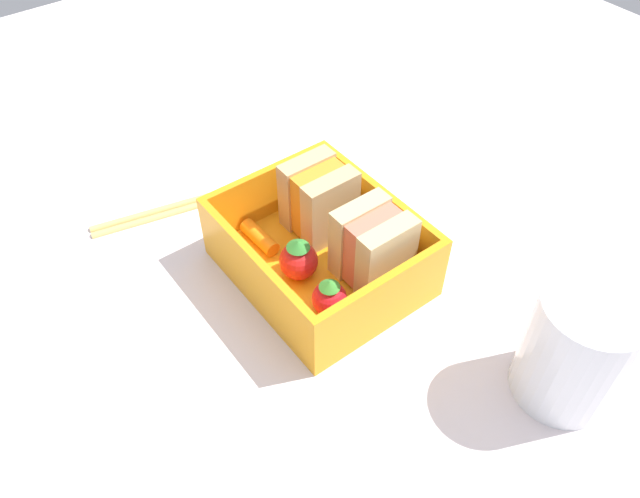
{
  "coord_description": "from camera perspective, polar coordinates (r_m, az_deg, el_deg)",
  "views": [
    {
      "loc": [
        26.47,
        -20.09,
        37.38
      ],
      "look_at": [
        0.0,
        0.0,
        2.7
      ],
      "focal_mm": 35.0,
      "sensor_mm": 36.0,
      "label": 1
    }
  ],
  "objects": [
    {
      "name": "ground_plane",
      "position": [
        0.51,
        -0.0,
        -2.89
      ],
      "size": [
        120.0,
        120.0,
        2.0
      ],
      "primitive_type": "cube",
      "color": "silver"
    },
    {
      "name": "bento_tray",
      "position": [
        0.5,
        -0.0,
        -1.68
      ],
      "size": [
        15.03,
        12.31,
        1.2
      ],
      "primitive_type": "cube",
      "color": "orange",
      "rests_on": "ground_plane"
    },
    {
      "name": "bento_rim",
      "position": [
        0.47,
        -0.0,
        0.69
      ],
      "size": [
        15.03,
        12.31,
        4.66
      ],
      "color": "orange",
      "rests_on": "bento_tray"
    },
    {
      "name": "sandwich_left",
      "position": [
        0.5,
        -0.13,
        4.57
      ],
      "size": [
        4.67,
        4.73,
        6.01
      ],
      "color": "tan",
      "rests_on": "bento_tray"
    },
    {
      "name": "sandwich_center_left",
      "position": [
        0.46,
        4.81,
        0.21
      ],
      "size": [
        4.67,
        4.73,
        6.01
      ],
      "color": "#D2B882",
      "rests_on": "bento_tray"
    },
    {
      "name": "carrot_stick_far_left",
      "position": [
        0.5,
        -5.54,
        1.07
      ],
      "size": [
        3.82,
        1.4,
        1.26
      ],
      "primitive_type": "cylinder",
      "rotation": [
        1.57,
        0.0,
        1.61
      ],
      "color": "orange",
      "rests_on": "bento_tray"
    },
    {
      "name": "strawberry_left",
      "position": [
        0.47,
        -1.98,
        -0.98
      ],
      "size": [
        2.97,
        2.97,
        3.57
      ],
      "color": "red",
      "rests_on": "bento_tray"
    },
    {
      "name": "strawberry_far_left",
      "position": [
        0.45,
        0.86,
        -4.46
      ],
      "size": [
        2.59,
        2.59,
        3.19
      ],
      "color": "red",
      "rests_on": "bento_tray"
    },
    {
      "name": "chopstick_pair",
      "position": [
        0.57,
        -10.04,
        4.75
      ],
      "size": [
        6.14,
        20.96,
        0.7
      ],
      "color": "tan",
      "rests_on": "ground_plane"
    },
    {
      "name": "drinking_glass",
      "position": [
        0.43,
        22.42,
        -8.43
      ],
      "size": [
        6.7,
        6.7,
        8.86
      ],
      "primitive_type": "cylinder",
      "color": "white",
      "rests_on": "ground_plane"
    }
  ]
}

